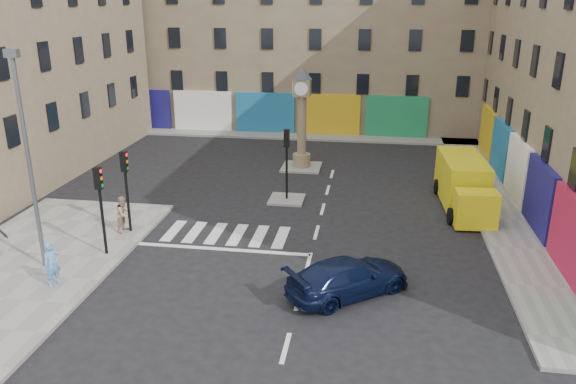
% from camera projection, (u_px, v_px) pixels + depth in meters
% --- Properties ---
extents(ground, '(120.00, 120.00, 0.00)m').
position_uv_depth(ground, '(306.00, 273.00, 21.79)').
color(ground, black).
rests_on(ground, ground).
extents(sidewalk_left, '(7.00, 16.00, 0.15)m').
position_uv_depth(sidewalk_left, '(15.00, 275.00, 21.49)').
color(sidewalk_left, gray).
rests_on(sidewalk_left, ground).
extents(sidewalk_right, '(2.60, 30.00, 0.15)m').
position_uv_depth(sidewalk_right, '(491.00, 197.00, 29.85)').
color(sidewalk_right, gray).
rests_on(sidewalk_right, ground).
extents(sidewalk_far, '(32.00, 2.40, 0.15)m').
position_uv_depth(sidewalk_far, '(290.00, 135.00, 43.06)').
color(sidewalk_far, gray).
rests_on(sidewalk_far, ground).
extents(island_near, '(1.80, 1.80, 0.12)m').
position_uv_depth(island_near, '(287.00, 199.00, 29.53)').
color(island_near, gray).
rests_on(island_near, ground).
extents(island_far, '(2.40, 2.40, 0.12)m').
position_uv_depth(island_far, '(301.00, 167.00, 35.13)').
color(island_far, gray).
rests_on(island_far, ground).
extents(building_far, '(32.00, 10.00, 17.00)m').
position_uv_depth(building_far, '(300.00, 18.00, 45.70)').
color(building_far, '#837757').
rests_on(building_far, ground).
extents(building_left, '(8.00, 20.00, 15.00)m').
position_uv_depth(building_left, '(14.00, 44.00, 33.25)').
color(building_left, '#8A775A').
rests_on(building_left, ground).
extents(traffic_light_left_near, '(0.28, 0.22, 3.70)m').
position_uv_depth(traffic_light_left_near, '(100.00, 197.00, 22.31)').
color(traffic_light_left_near, black).
rests_on(traffic_light_left_near, sidewalk_left).
extents(traffic_light_left_far, '(0.28, 0.22, 3.70)m').
position_uv_depth(traffic_light_left_far, '(126.00, 179.00, 24.55)').
color(traffic_light_left_far, black).
rests_on(traffic_light_left_far, sidewalk_left).
extents(traffic_light_island, '(0.28, 0.22, 3.70)m').
position_uv_depth(traffic_light_island, '(287.00, 153.00, 28.69)').
color(traffic_light_island, black).
rests_on(traffic_light_island, island_near).
extents(lamp_post, '(0.50, 0.25, 8.30)m').
position_uv_depth(lamp_post, '(27.00, 151.00, 20.56)').
color(lamp_post, '#595B60').
rests_on(lamp_post, sidewalk_left).
extents(clock_pillar, '(1.20, 1.20, 6.10)m').
position_uv_depth(clock_pillar, '(302.00, 112.00, 33.97)').
color(clock_pillar, '#8A775A').
rests_on(clock_pillar, island_far).
extents(navy_sedan, '(4.85, 4.40, 1.36)m').
position_uv_depth(navy_sedan, '(348.00, 277.00, 20.04)').
color(navy_sedan, black).
rests_on(navy_sedan, ground).
extents(yellow_van, '(2.50, 6.66, 2.39)m').
position_uv_depth(yellow_van, '(464.00, 184.00, 28.37)').
color(yellow_van, yellow).
rests_on(yellow_van, ground).
extents(pedestrian_blue, '(0.65, 0.73, 1.68)m').
position_uv_depth(pedestrian_blue, '(52.00, 264.00, 20.32)').
color(pedestrian_blue, '#609BDB').
rests_on(pedestrian_blue, sidewalk_left).
extents(pedestrian_tan, '(0.79, 0.92, 1.64)m').
position_uv_depth(pedestrian_tan, '(124.00, 214.00, 25.09)').
color(pedestrian_tan, tan).
rests_on(pedestrian_tan, sidewalk_left).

